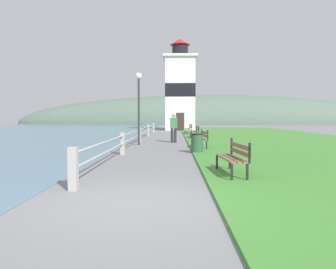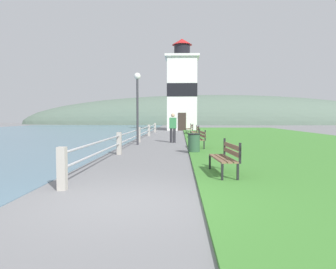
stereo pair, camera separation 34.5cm
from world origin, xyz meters
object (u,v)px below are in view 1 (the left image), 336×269
person_strolling (174,127)px  trash_bin (197,143)px  park_bench_midway (201,138)px  park_bench_far (196,131)px  park_bench_by_lighthouse (189,128)px  lighthouse (180,90)px  lamp_post (139,95)px  park_bench_near (234,156)px

person_strolling → trash_bin: (1.02, -5.68, -0.53)m
park_bench_midway → trash_bin: (-0.35, -1.96, -0.11)m
park_bench_midway → park_bench_far: size_ratio=1.01×
park_bench_by_lighthouse → lighthouse: lighthouse is taller
trash_bin → lamp_post: bearing=125.9°
trash_bin → lighthouse: bearing=90.8°
park_bench_by_lighthouse → person_strolling: person_strolling is taller
person_strolling → trash_bin: size_ratio=2.09×
park_bench_far → lamp_post: (-3.46, -5.39, 2.20)m
park_bench_near → park_bench_by_lighthouse: same height
park_bench_midway → lighthouse: (-0.70, 22.31, 4.15)m
park_bench_far → trash_bin: park_bench_far is taller
park_bench_far → trash_bin: bearing=85.1°
trash_bin → lamp_post: lamp_post is taller
park_bench_near → lighthouse: 29.98m
lighthouse → person_strolling: size_ratio=5.99×
park_bench_midway → park_bench_by_lighthouse: size_ratio=0.89×
park_bench_far → park_bench_midway: bearing=86.9°
park_bench_near → park_bench_midway: bearing=-92.8°
park_bench_near → person_strolling: person_strolling is taller
lighthouse → trash_bin: (0.35, -24.27, -4.26)m
lamp_post → lighthouse: bearing=82.7°
park_bench_far → trash_bin: 9.46m
park_bench_near → lighthouse: size_ratio=0.17×
lighthouse → person_strolling: lighthouse is taller
park_bench_midway → lamp_post: lamp_post is taller
park_bench_far → park_bench_by_lighthouse: (-0.20, 5.94, 0.00)m
trash_bin → lamp_post: (-2.93, 4.05, 2.31)m
park_bench_far → lamp_post: bearing=55.6°
park_bench_midway → park_bench_near: bearing=86.9°
park_bench_near → park_bench_far: 14.86m
park_bench_by_lighthouse → lamp_post: bearing=70.3°
park_bench_by_lighthouse → lamp_post: (-3.26, -11.33, 2.20)m
park_bench_by_lighthouse → trash_bin: size_ratio=2.38×
park_bench_near → park_bench_far: size_ratio=0.99×
park_bench_midway → lamp_post: bearing=-37.7°
lighthouse → park_bench_by_lighthouse: bearing=-85.6°
person_strolling → trash_bin: bearing=-171.7°
person_strolling → lamp_post: lamp_post is taller
park_bench_near → park_bench_by_lighthouse: size_ratio=0.87×
park_bench_by_lighthouse → trash_bin: (-0.33, -15.39, -0.12)m
park_bench_near → person_strolling: (-1.62, 11.09, 0.41)m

